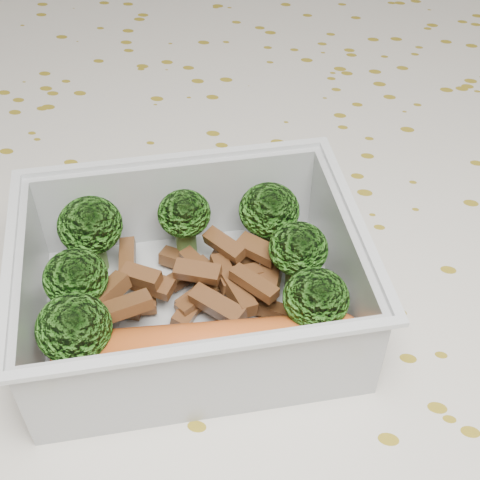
# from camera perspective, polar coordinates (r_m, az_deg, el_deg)

# --- Properties ---
(dining_table) EXTENTS (1.40, 0.90, 0.75)m
(dining_table) POSITION_cam_1_polar(r_m,az_deg,el_deg) (0.44, 0.81, -11.23)
(dining_table) COLOR brown
(dining_table) RESTS_ON ground
(tablecloth) EXTENTS (1.46, 0.96, 0.19)m
(tablecloth) POSITION_cam_1_polar(r_m,az_deg,el_deg) (0.40, 0.88, -7.19)
(tablecloth) COLOR silver
(tablecloth) RESTS_ON dining_table
(lunch_container) EXTENTS (0.20, 0.18, 0.06)m
(lunch_container) POSITION_cam_1_polar(r_m,az_deg,el_deg) (0.34, -4.09, -4.45)
(lunch_container) COLOR silver
(lunch_container) RESTS_ON tablecloth
(broccoli_florets) EXTENTS (0.16, 0.13, 0.05)m
(broccoli_florets) POSITION_cam_1_polar(r_m,az_deg,el_deg) (0.34, -5.08, -1.73)
(broccoli_florets) COLOR #608C3F
(broccoli_florets) RESTS_ON lunch_container
(meat_pile) EXTENTS (0.11, 0.08, 0.03)m
(meat_pile) POSITION_cam_1_polar(r_m,az_deg,el_deg) (0.35, -3.54, -3.66)
(meat_pile) COLOR brown
(meat_pile) RESTS_ON lunch_container
(sausage) EXTENTS (0.14, 0.06, 0.02)m
(sausage) POSITION_cam_1_polar(r_m,az_deg,el_deg) (0.32, -2.62, -9.17)
(sausage) COLOR #CF5922
(sausage) RESTS_ON lunch_container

